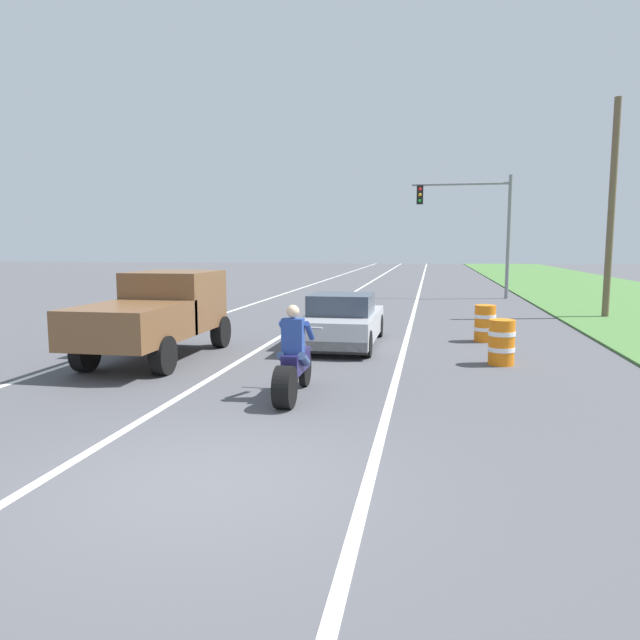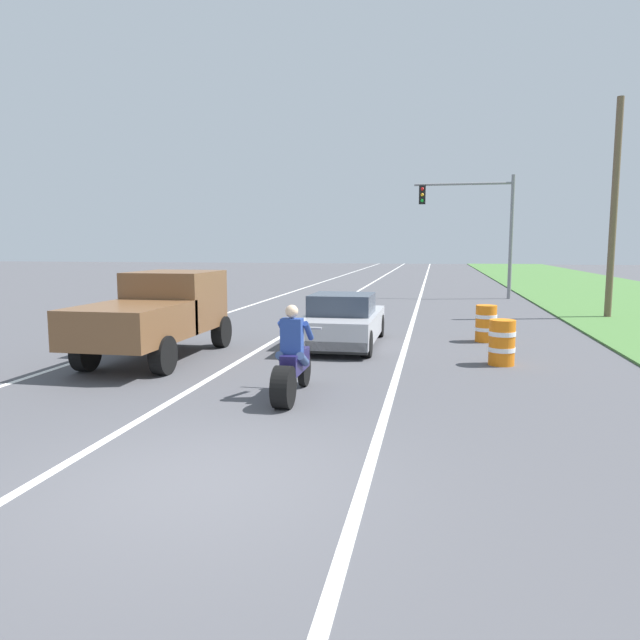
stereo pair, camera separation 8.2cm
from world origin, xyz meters
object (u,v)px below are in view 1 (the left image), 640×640
motorcycle_with_rider (293,365)px  pickup_truck_left_lane_brown (158,311)px  construction_barrel_nearest (502,342)px  traffic_light_mast_near (478,217)px  construction_barrel_mid (485,323)px  sports_car_silver (342,322)px

motorcycle_with_rider → pickup_truck_left_lane_brown: bearing=142.6°
construction_barrel_nearest → traffic_light_mast_near: bearing=87.8°
traffic_light_mast_near → pickup_truck_left_lane_brown: bearing=-115.3°
motorcycle_with_rider → construction_barrel_nearest: size_ratio=2.21×
pickup_truck_left_lane_brown → traffic_light_mast_near: 19.79m
motorcycle_with_rider → pickup_truck_left_lane_brown: 4.93m
motorcycle_with_rider → construction_barrel_mid: size_ratio=2.21×
pickup_truck_left_lane_brown → construction_barrel_mid: (7.65, 3.91, -0.60)m
motorcycle_with_rider → construction_barrel_mid: motorcycle_with_rider is taller
traffic_light_mast_near → construction_barrel_nearest: bearing=-92.2°
pickup_truck_left_lane_brown → construction_barrel_mid: bearing=27.1°
motorcycle_with_rider → construction_barrel_nearest: (3.83, 3.69, -0.09)m
sports_car_silver → construction_barrel_nearest: sports_car_silver is taller
construction_barrel_nearest → construction_barrel_mid: 3.20m
sports_car_silver → traffic_light_mast_near: (4.46, 15.12, 3.38)m
traffic_light_mast_near → construction_barrel_nearest: size_ratio=6.00×
motorcycle_with_rider → sports_car_silver: bearing=89.9°
pickup_truck_left_lane_brown → construction_barrel_nearest: (7.73, 0.72, -0.60)m
pickup_truck_left_lane_brown → construction_barrel_mid: size_ratio=4.80×
traffic_light_mast_near → sports_car_silver: bearing=-106.4°
traffic_light_mast_near → construction_barrel_mid: bearing=-93.0°
motorcycle_with_rider → construction_barrel_nearest: 5.32m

